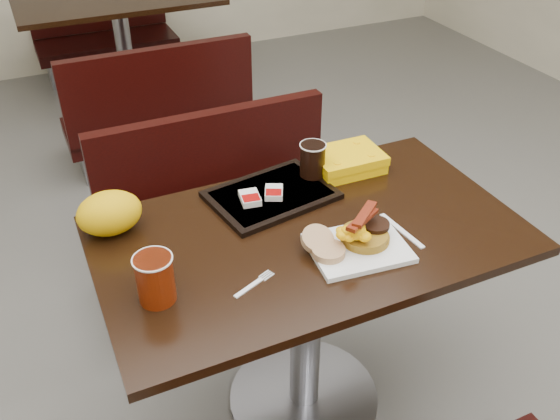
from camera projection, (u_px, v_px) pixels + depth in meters
name	position (u px, v px, depth m)	size (l,w,h in m)	color
floor	(304.00, 400.00, 2.15)	(6.00, 7.00, 0.01)	slate
table_near	(306.00, 325.00, 1.94)	(1.20, 0.70, 0.75)	black
bench_near_n	(230.00, 214.00, 2.47)	(1.00, 0.46, 0.72)	black
table_far	(125.00, 56.00, 3.88)	(1.20, 0.70, 0.75)	black
bench_far_s	(154.00, 100.00, 3.36)	(1.00, 0.46, 0.72)	black
bench_far_n	(104.00, 26.00, 4.41)	(1.00, 0.46, 0.72)	black
platter	(358.00, 248.00, 1.65)	(0.26, 0.20, 0.02)	white
pancake_stack	(365.00, 236.00, 1.66)	(0.14, 0.14, 0.03)	olive
sausage_patty	(375.00, 225.00, 1.66)	(0.08, 0.08, 0.01)	black
scrambled_eggs	(357.00, 233.00, 1.60)	(0.09, 0.08, 0.05)	#FFA805
bacon_strips	(363.00, 219.00, 1.61)	(0.15, 0.07, 0.01)	#4D1605
muffin_bottom	(328.00, 251.00, 1.61)	(0.09, 0.09, 0.02)	tan
muffin_top	(317.00, 239.00, 1.63)	(0.09, 0.09, 0.02)	tan
coffee_cup_near	(155.00, 279.00, 1.46)	(0.09, 0.09, 0.13)	#9A2305
fork	(249.00, 288.00, 1.52)	(0.13, 0.02, 0.00)	white
knife	(402.00, 231.00, 1.72)	(0.18, 0.02, 0.00)	white
condiment_syrup	(284.00, 214.00, 1.78)	(0.04, 0.03, 0.01)	#BF4808
condiment_ketchup	(289.00, 209.00, 1.80)	(0.04, 0.03, 0.01)	#8C0504
tray	(271.00, 195.00, 1.86)	(0.37, 0.26, 0.02)	black
hashbrown_sleeve_left	(250.00, 198.00, 1.81)	(0.06, 0.08, 0.02)	silver
hashbrown_sleeve_right	(274.00, 192.00, 1.84)	(0.05, 0.07, 0.02)	silver
coffee_cup_far	(313.00, 160.00, 1.91)	(0.08, 0.08, 0.11)	black
clamshell	(347.00, 161.00, 1.99)	(0.23, 0.17, 0.06)	#FCBD04
paper_bag	(109.00, 213.00, 1.69)	(0.18, 0.13, 0.13)	#FFB108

